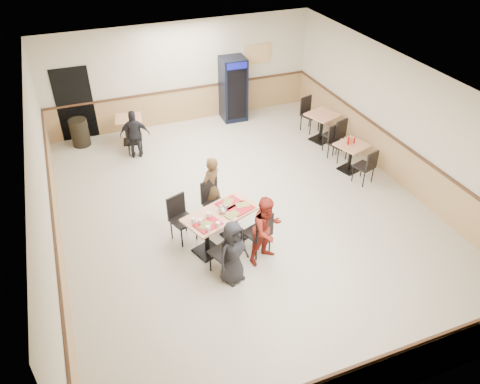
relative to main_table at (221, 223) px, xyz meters
name	(u,v)px	position (x,y,z in m)	size (l,w,h in m)	color
ground	(245,211)	(0.87, 0.88, -0.54)	(10.00, 10.00, 0.00)	beige
room_shell	(270,128)	(2.65, 3.43, 0.04)	(10.00, 10.00, 10.00)	silver
main_table	(221,223)	(0.00, 0.00, 0.00)	(1.68, 1.24, 0.81)	black
main_chairs	(219,225)	(-0.05, -0.02, -0.03)	(1.87, 2.13, 1.03)	black
diner_woman_left	(233,253)	(-0.14, -1.03, 0.13)	(0.65, 0.42, 1.33)	black
diner_woman_right	(267,230)	(0.67, -0.73, 0.19)	(0.71, 0.55, 1.46)	maroon
diner_man_opposite	(211,187)	(0.14, 1.03, 0.19)	(0.54, 0.35, 1.47)	brown
lone_diner	(135,134)	(-0.92, 4.22, 0.13)	(0.78, 0.33, 1.33)	black
tabletop_clutter	(222,213)	(0.01, -0.06, 0.30)	(1.35, 1.01, 0.12)	#B00B16
side_table_near	(351,153)	(4.03, 1.53, -0.04)	(0.88, 0.88, 0.75)	black
side_table_near_chair_south	(364,165)	(4.03, 0.94, -0.07)	(0.44, 0.44, 0.95)	black
side_table_near_chair_north	(338,143)	(4.03, 2.13, -0.07)	(0.44, 0.44, 0.95)	black
side_table_far	(322,123)	(4.14, 3.21, 0.00)	(0.97, 0.97, 0.82)	black
side_table_far_chair_south	(334,134)	(4.14, 2.56, -0.02)	(0.48, 0.48, 1.04)	black
side_table_far_chair_north	(311,115)	(4.14, 3.87, -0.02)	(0.48, 0.48, 1.04)	black
condiment_caddy	(351,141)	(4.00, 1.58, 0.30)	(0.23, 0.06, 0.20)	#B90D12
back_table	(130,126)	(-0.92, 5.08, -0.03)	(0.81, 0.81, 0.76)	black
back_table_chair_lone	(134,136)	(-0.92, 4.47, -0.06)	(0.45, 0.45, 0.96)	black
pepsi_cooler	(233,89)	(2.33, 5.47, 0.42)	(0.76, 0.76, 1.92)	black
trash_bin	(80,132)	(-2.26, 5.43, -0.15)	(0.49, 0.49, 0.78)	black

